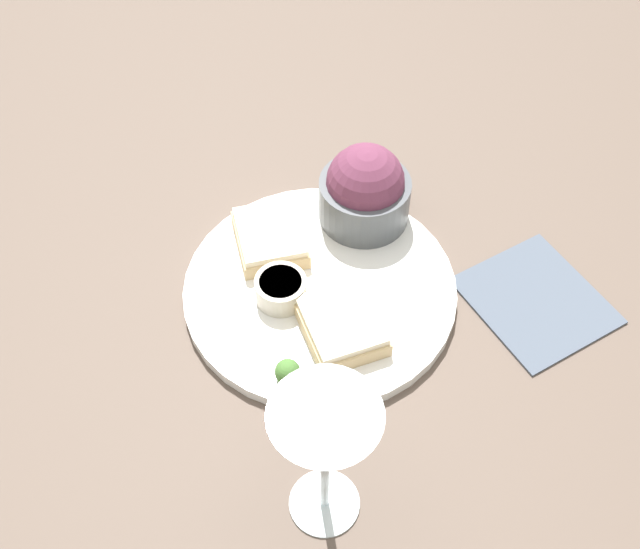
# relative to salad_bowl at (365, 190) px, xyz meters

# --- Properties ---
(ground_plane) EXTENTS (4.00, 4.00, 0.00)m
(ground_plane) POSITION_rel_salad_bowl_xyz_m (-0.03, 0.11, -0.06)
(ground_plane) COLOR brown
(dinner_plate) EXTENTS (0.29, 0.29, 0.01)m
(dinner_plate) POSITION_rel_salad_bowl_xyz_m (-0.03, 0.11, -0.05)
(dinner_plate) COLOR white
(dinner_plate) RESTS_ON ground_plane
(salad_bowl) EXTENTS (0.10, 0.10, 0.10)m
(salad_bowl) POSITION_rel_salad_bowl_xyz_m (0.00, 0.00, 0.00)
(salad_bowl) COLOR #4C5156
(salad_bowl) RESTS_ON dinner_plate
(sauce_ramekin) EXTENTS (0.05, 0.05, 0.03)m
(sauce_ramekin) POSITION_rel_salad_bowl_xyz_m (-0.01, 0.15, -0.03)
(sauce_ramekin) COLOR beige
(sauce_ramekin) RESTS_ON dinner_plate
(cheese_toast_near) EXTENTS (0.12, 0.11, 0.03)m
(cheese_toast_near) POSITION_rel_salad_bowl_xyz_m (-0.08, 0.14, -0.03)
(cheese_toast_near) COLOR #D1B27F
(cheese_toast_near) RESTS_ON dinner_plate
(cheese_toast_far) EXTENTS (0.11, 0.11, 0.03)m
(cheese_toast_far) POSITION_rel_salad_bowl_xyz_m (0.05, 0.10, -0.03)
(cheese_toast_far) COLOR #D1B27F
(cheese_toast_far) RESTS_ON dinner_plate
(wine_glass) EXTENTS (0.09, 0.09, 0.17)m
(wine_glass) POSITION_rel_salad_bowl_xyz_m (-0.19, 0.29, 0.06)
(wine_glass) COLOR silver
(wine_glass) RESTS_ON ground_plane
(garnish) EXTENTS (0.03, 0.03, 0.03)m
(garnish) POSITION_rel_salad_bowl_xyz_m (-0.08, 0.22, -0.03)
(garnish) COLOR #477533
(garnish) RESTS_ON dinner_plate
(napkin) EXTENTS (0.18, 0.17, 0.01)m
(napkin) POSITION_rel_salad_bowl_xyz_m (-0.21, -0.03, -0.05)
(napkin) COLOR #4C5666
(napkin) RESTS_ON ground_plane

